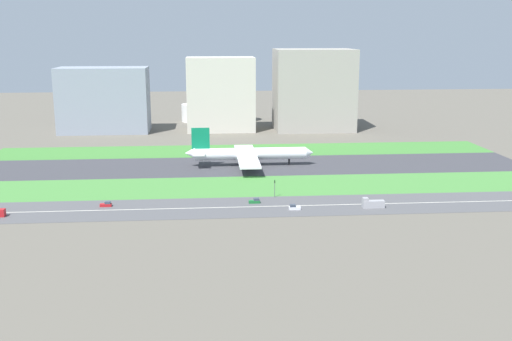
# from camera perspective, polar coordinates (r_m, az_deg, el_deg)

# --- Properties ---
(ground_plane) EXTENTS (800.00, 800.00, 0.00)m
(ground_plane) POSITION_cam_1_polar(r_m,az_deg,el_deg) (301.92, -0.61, 0.44)
(ground_plane) COLOR #5B564C
(runway) EXTENTS (280.00, 46.00, 0.10)m
(runway) POSITION_cam_1_polar(r_m,az_deg,el_deg) (301.91, -0.61, 0.45)
(runway) COLOR #38383D
(runway) RESTS_ON ground_plane
(grass_median_north) EXTENTS (280.00, 36.00, 0.10)m
(grass_median_north) POSITION_cam_1_polar(r_m,az_deg,el_deg) (341.96, -1.10, 1.94)
(grass_median_north) COLOR #3D7A33
(grass_median_north) RESTS_ON ground_plane
(grass_median_south) EXTENTS (280.00, 36.00, 0.10)m
(grass_median_south) POSITION_cam_1_polar(r_m,az_deg,el_deg) (262.16, 0.04, -1.49)
(grass_median_south) COLOR #427F38
(grass_median_south) RESTS_ON ground_plane
(highway) EXTENTS (280.00, 28.00, 0.10)m
(highway) POSITION_cam_1_polar(r_m,az_deg,el_deg) (231.44, 0.69, -3.47)
(highway) COLOR #4C4C4F
(highway) RESTS_ON ground_plane
(highway_centerline) EXTENTS (266.00, 0.50, 0.01)m
(highway_centerline) POSITION_cam_1_polar(r_m,az_deg,el_deg) (231.43, 0.69, -3.45)
(highway_centerline) COLOR silver
(highway_centerline) RESTS_ON highway
(airliner) EXTENTS (65.00, 56.00, 19.70)m
(airliner) POSITION_cam_1_polar(r_m,az_deg,el_deg) (300.55, -0.83, 1.60)
(airliner) COLOR white
(airliner) RESTS_ON runway
(car_1) EXTENTS (4.40, 1.80, 2.00)m
(car_1) POSITION_cam_1_polar(r_m,az_deg,el_deg) (227.76, 3.67, -3.54)
(car_1) COLOR silver
(car_1) RESTS_ON highway
(car_2) EXTENTS (4.40, 1.80, 2.00)m
(car_2) POSITION_cam_1_polar(r_m,az_deg,el_deg) (238.34, -14.11, -3.16)
(car_2) COLOR #B2191E
(car_2) RESTS_ON highway
(truck_0) EXTENTS (8.40, 2.50, 4.00)m
(truck_0) POSITION_cam_1_polar(r_m,az_deg,el_deg) (233.84, 11.08, -3.13)
(truck_0) COLOR #99999E
(truck_0) RESTS_ON highway
(car_0) EXTENTS (4.40, 1.80, 2.00)m
(car_0) POSITION_cam_1_polar(r_m,az_deg,el_deg) (235.74, -0.11, -2.94)
(car_0) COLOR #19662D
(car_0) RESTS_ON highway
(traffic_light) EXTENTS (0.36, 0.50, 7.20)m
(traffic_light) POSITION_cam_1_polar(r_m,az_deg,el_deg) (243.35, 1.80, -1.61)
(traffic_light) COLOR #4C4C51
(traffic_light) RESTS_ON highway
(terminal_building) EXTENTS (59.31, 28.05, 43.40)m
(terminal_building) POSITION_cam_1_polar(r_m,az_deg,el_deg) (416.06, -14.33, 6.54)
(terminal_building) COLOR gray
(terminal_building) RESTS_ON ground_plane
(hangar_building) EXTENTS (45.74, 26.59, 49.81)m
(hangar_building) POSITION_cam_1_polar(r_m,az_deg,el_deg) (410.08, -3.38, 7.28)
(hangar_building) COLOR beige
(hangar_building) RESTS_ON ground_plane
(office_tower) EXTENTS (53.34, 38.32, 55.03)m
(office_tower) POSITION_cam_1_polar(r_m,az_deg,el_deg) (416.25, 5.51, 7.69)
(office_tower) COLOR #9E998E
(office_tower) RESTS_ON ground_plane
(fuel_tank_west) EXTENTS (23.44, 23.44, 13.13)m
(fuel_tank_west) POSITION_cam_1_polar(r_m,az_deg,el_deg) (456.84, -5.64, 5.51)
(fuel_tank_west) COLOR silver
(fuel_tank_west) RESTS_ON ground_plane
(fuel_tank_centre) EXTENTS (23.03, 23.03, 16.89)m
(fuel_tank_centre) POSITION_cam_1_polar(r_m,az_deg,el_deg) (457.21, -1.60, 5.81)
(fuel_tank_centre) COLOR silver
(fuel_tank_centre) RESTS_ON ground_plane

